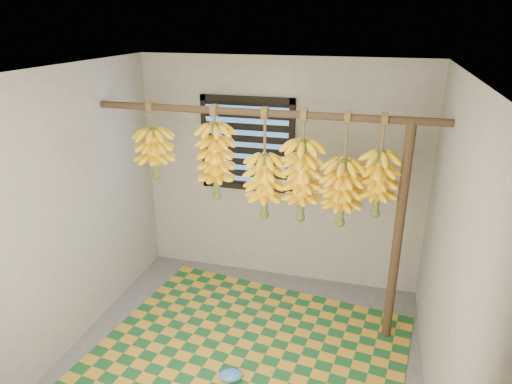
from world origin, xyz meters
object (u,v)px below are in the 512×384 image
(plastic_bag, at_px, (231,375))
(banana_bunch_e, at_px, (342,193))
(woven_mat, at_px, (250,351))
(banana_bunch_c, at_px, (264,186))
(banana_bunch_d, at_px, (302,181))
(banana_bunch_a, at_px, (155,153))
(banana_bunch_b, at_px, (216,161))
(support_post, at_px, (398,238))
(banana_bunch_f, at_px, (378,184))

(plastic_bag, bearing_deg, banana_bunch_e, 51.82)
(woven_mat, height_order, banana_bunch_c, banana_bunch_c)
(banana_bunch_d, height_order, banana_bunch_e, same)
(woven_mat, xyz_separation_m, banana_bunch_d, (0.31, 0.54, 1.43))
(banana_bunch_a, relative_size, banana_bunch_b, 0.84)
(woven_mat, height_order, banana_bunch_d, banana_bunch_d)
(plastic_bag, distance_m, banana_bunch_a, 2.04)
(woven_mat, relative_size, banana_bunch_b, 3.04)
(plastic_bag, bearing_deg, support_post, 37.05)
(banana_bunch_c, height_order, banana_bunch_e, same)
(banana_bunch_a, distance_m, banana_bunch_b, 0.60)
(banana_bunch_f, bearing_deg, woven_mat, -150.32)
(banana_bunch_b, distance_m, banana_bunch_f, 1.41)
(plastic_bag, distance_m, banana_bunch_f, 1.96)
(banana_bunch_e, bearing_deg, banana_bunch_d, 180.00)
(plastic_bag, distance_m, banana_bunch_c, 1.59)
(plastic_bag, relative_size, banana_bunch_d, 0.20)
(woven_mat, bearing_deg, banana_bunch_c, 91.67)
(plastic_bag, height_order, banana_bunch_e, banana_bunch_e)
(woven_mat, xyz_separation_m, banana_bunch_f, (0.94, 0.54, 1.46))
(woven_mat, height_order, banana_bunch_f, banana_bunch_f)
(banana_bunch_a, bearing_deg, woven_mat, -26.92)
(banana_bunch_c, bearing_deg, banana_bunch_e, 0.00)
(support_post, relative_size, banana_bunch_a, 2.82)
(banana_bunch_d, bearing_deg, banana_bunch_f, 0.00)
(woven_mat, relative_size, banana_bunch_a, 3.63)
(banana_bunch_c, distance_m, banana_bunch_d, 0.34)
(banana_bunch_c, bearing_deg, banana_bunch_a, -180.00)
(banana_bunch_c, relative_size, banana_bunch_d, 1.02)
(banana_bunch_b, xyz_separation_m, banana_bunch_d, (0.77, 0.00, -0.11))
(plastic_bag, height_order, banana_bunch_f, banana_bunch_f)
(support_post, xyz_separation_m, banana_bunch_e, (-0.49, 0.00, 0.36))
(woven_mat, height_order, banana_bunch_a, banana_bunch_a)
(plastic_bag, bearing_deg, banana_bunch_b, 114.16)
(support_post, bearing_deg, banana_bunch_a, -180.00)
(support_post, distance_m, banana_bunch_d, 0.94)
(support_post, bearing_deg, banana_bunch_b, 180.00)
(woven_mat, xyz_separation_m, banana_bunch_a, (-1.06, 0.54, 1.57))
(banana_bunch_e, bearing_deg, plastic_bag, -128.18)
(woven_mat, distance_m, banana_bunch_c, 1.45)
(banana_bunch_b, xyz_separation_m, banana_bunch_f, (1.41, 0.00, -0.08))
(banana_bunch_b, bearing_deg, banana_bunch_c, 0.00)
(woven_mat, height_order, plastic_bag, plastic_bag)
(support_post, height_order, banana_bunch_c, banana_bunch_c)
(support_post, bearing_deg, banana_bunch_c, 180.00)
(woven_mat, relative_size, plastic_bag, 13.33)
(banana_bunch_a, distance_m, banana_bunch_d, 1.38)
(support_post, relative_size, banana_bunch_b, 2.36)
(banana_bunch_e, height_order, banana_bunch_f, same)
(plastic_bag, distance_m, banana_bunch_e, 1.75)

